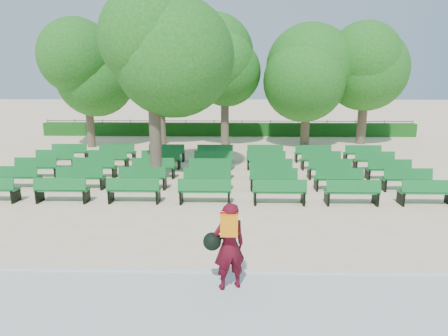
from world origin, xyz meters
The scene contains 9 objects.
ground centered at (0.00, 0.00, 0.00)m, with size 120.00×120.00×0.00m, color beige.
paving centered at (0.00, -7.40, 0.03)m, with size 30.00×2.20×0.06m, color beige.
curb centered at (0.00, -6.25, 0.05)m, with size 30.00×0.12×0.10m, color silver.
hedge centered at (0.00, 14.00, 0.45)m, with size 26.00×0.70×0.90m, color #175316.
fence centered at (0.00, 14.40, 0.00)m, with size 26.00×0.10×1.02m, color black, non-canonical shape.
tree_line centered at (0.00, 10.00, 0.00)m, with size 21.80×6.80×7.04m, color #236D1D, non-canonical shape.
bench_array centered at (-0.50, 1.93, 0.09)m, with size 1.75×0.64×1.09m.
tree_among centered at (-2.72, 1.80, 4.66)m, with size 5.19×5.19×7.01m.
person centered at (0.32, -6.89, 0.95)m, with size 0.86×0.61×1.73m.
Camera 1 is at (0.42, -13.94, 4.07)m, focal length 32.00 mm.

